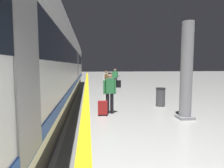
{
  "coord_description": "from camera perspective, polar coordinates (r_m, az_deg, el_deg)",
  "views": [
    {
      "loc": [
        -0.93,
        -0.46,
        2.02
      ],
      "look_at": [
        -0.02,
        6.81,
        1.3
      ],
      "focal_mm": 31.09,
      "sensor_mm": 36.0,
      "label": 1
    }
  ],
  "objects": [
    {
      "name": "passenger_mid",
      "position": [
        15.83,
        -1.72,
        1.72
      ],
      "size": [
        0.5,
        0.33,
        1.61
      ],
      "color": "brown",
      "rests_on": "ground"
    },
    {
      "name": "waste_bin",
      "position": [
        9.84,
        14.09,
        -3.71
      ],
      "size": [
        0.46,
        0.46,
        0.91
      ],
      "color": "#4C4C51",
      "rests_on": "ground"
    },
    {
      "name": "passenger_near",
      "position": [
        8.01,
        -0.68,
        -1.72
      ],
      "size": [
        0.54,
        0.24,
        1.72
      ],
      "color": "black",
      "rests_on": "ground"
    },
    {
      "name": "passenger_far",
      "position": [
        17.46,
        0.92,
        2.26
      ],
      "size": [
        0.52,
        0.31,
        1.74
      ],
      "color": "black",
      "rests_on": "ground"
    },
    {
      "name": "safety_line_strip",
      "position": [
        10.65,
        -7.66,
        -5.37
      ],
      "size": [
        0.36,
        80.0,
        0.01
      ],
      "primitive_type": "cube",
      "color": "yellow",
      "rests_on": "ground"
    },
    {
      "name": "duffel_bag_mid",
      "position": [
        15.84,
        -0.52,
        -1.19
      ],
      "size": [
        0.44,
        0.26,
        0.36
      ],
      "color": "brown",
      "rests_on": "ground"
    },
    {
      "name": "high_speed_train",
      "position": [
        7.86,
        -23.24,
        8.68
      ],
      "size": [
        2.94,
        33.8,
        4.97
      ],
      "color": "#38383D",
      "rests_on": "ground"
    },
    {
      "name": "platform_pillar",
      "position": [
        7.7,
        21.04,
        3.03
      ],
      "size": [
        0.56,
        0.56,
        3.6
      ],
      "color": "gray",
      "rests_on": "ground"
    },
    {
      "name": "suitcase_far",
      "position": [
        17.46,
        2.0,
        0.12
      ],
      "size": [
        0.43,
        0.34,
        1.05
      ],
      "color": "black",
      "rests_on": "ground"
    },
    {
      "name": "tactile_edge_band",
      "position": [
        10.66,
        -9.22,
        -5.4
      ],
      "size": [
        0.54,
        80.0,
        0.01
      ],
      "primitive_type": "cube",
      "color": "slate",
      "rests_on": "ground"
    },
    {
      "name": "suitcase_near",
      "position": [
        7.82,
        -2.78,
        -6.96
      ],
      "size": [
        0.39,
        0.26,
        0.59
      ],
      "color": "#A51E1E",
      "rests_on": "ground"
    }
  ]
}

